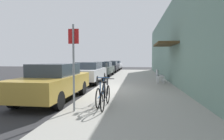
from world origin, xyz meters
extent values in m
plane|color=#2D2D30|center=(0.00, 0.00, 0.00)|extent=(60.00, 60.00, 0.00)
cube|color=#9E9B93|center=(2.25, 2.00, 0.06)|extent=(4.50, 32.00, 0.12)
cube|color=gray|center=(4.65, 2.00, 2.75)|extent=(0.30, 32.00, 5.51)
cube|color=#4C381E|center=(3.95, 1.99, 2.60)|extent=(1.10, 2.80, 0.12)
cube|color=#A58433|center=(-1.10, -2.34, 0.67)|extent=(1.80, 4.40, 0.69)
cube|color=#333D47|center=(-1.10, -2.19, 1.26)|extent=(1.48, 2.11, 0.49)
cylinder|color=black|center=(-0.31, -0.98, 0.32)|extent=(0.22, 0.64, 0.64)
cylinder|color=black|center=(-1.89, -0.98, 0.32)|extent=(0.22, 0.64, 0.64)
cylinder|color=black|center=(-0.31, -3.71, 0.32)|extent=(0.22, 0.64, 0.64)
cylinder|color=black|center=(-1.89, -3.71, 0.32)|extent=(0.22, 0.64, 0.64)
cube|color=#B7B7BC|center=(-1.10, 3.23, 0.66)|extent=(1.80, 4.40, 0.68)
cube|color=#333D47|center=(-1.10, 3.38, 1.24)|extent=(1.48, 2.11, 0.47)
cylinder|color=black|center=(-0.31, 4.59, 0.32)|extent=(0.22, 0.64, 0.64)
cylinder|color=black|center=(-1.89, 4.59, 0.32)|extent=(0.22, 0.64, 0.64)
cylinder|color=black|center=(-0.31, 1.86, 0.32)|extent=(0.22, 0.64, 0.64)
cylinder|color=black|center=(-1.89, 1.86, 0.32)|extent=(0.22, 0.64, 0.64)
cube|color=#47514C|center=(-1.10, 8.84, 0.64)|extent=(1.80, 4.40, 0.64)
cube|color=#333D47|center=(-1.10, 8.99, 1.19)|extent=(1.48, 2.11, 0.48)
cylinder|color=black|center=(-0.31, 10.20, 0.32)|extent=(0.22, 0.64, 0.64)
cylinder|color=black|center=(-1.89, 10.20, 0.32)|extent=(0.22, 0.64, 0.64)
cylinder|color=black|center=(-0.31, 7.48, 0.32)|extent=(0.22, 0.64, 0.64)
cylinder|color=black|center=(-1.89, 7.48, 0.32)|extent=(0.22, 0.64, 0.64)
cube|color=black|center=(-1.10, 14.44, 0.62)|extent=(1.80, 4.40, 0.59)
cube|color=#333D47|center=(-1.10, 14.59, 1.17)|extent=(1.48, 2.11, 0.51)
cylinder|color=black|center=(-0.31, 15.80, 0.32)|extent=(0.22, 0.64, 0.64)
cylinder|color=black|center=(-1.89, 15.80, 0.32)|extent=(0.22, 0.64, 0.64)
cylinder|color=black|center=(-0.31, 13.07, 0.32)|extent=(0.22, 0.64, 0.64)
cylinder|color=black|center=(-1.89, 13.07, 0.32)|extent=(0.22, 0.64, 0.64)
cube|color=silver|center=(-1.10, 19.87, 0.66)|extent=(1.80, 4.40, 0.69)
cube|color=#333D47|center=(-1.10, 20.02, 1.23)|extent=(1.48, 2.11, 0.43)
cylinder|color=black|center=(-0.31, 21.24, 0.32)|extent=(0.22, 0.64, 0.64)
cylinder|color=black|center=(-1.89, 21.24, 0.32)|extent=(0.22, 0.64, 0.64)
cylinder|color=black|center=(-0.31, 18.51, 0.32)|extent=(0.22, 0.64, 0.64)
cylinder|color=black|center=(-1.89, 18.51, 0.32)|extent=(0.22, 0.64, 0.64)
cylinder|color=slate|center=(0.45, 1.61, 0.67)|extent=(0.07, 0.07, 1.10)
cube|color=#383D42|center=(0.45, 1.61, 1.33)|extent=(0.12, 0.10, 0.22)
cylinder|color=gray|center=(0.40, -4.17, 1.42)|extent=(0.06, 0.06, 2.60)
cube|color=red|center=(0.40, -4.15, 2.37)|extent=(0.32, 0.02, 0.44)
torus|color=black|center=(1.27, -3.08, 0.45)|extent=(0.04, 0.66, 0.66)
torus|color=black|center=(1.27, -4.13, 0.45)|extent=(0.04, 0.66, 0.66)
cylinder|color=black|center=(1.27, -3.61, 0.45)|extent=(0.04, 1.05, 0.04)
cylinder|color=black|center=(1.27, -3.76, 0.70)|extent=(0.04, 0.04, 0.50)
cube|color=black|center=(1.27, -3.76, 0.97)|extent=(0.10, 0.20, 0.06)
cylinder|color=black|center=(1.27, -3.13, 0.73)|extent=(0.03, 0.03, 0.56)
cylinder|color=black|center=(1.27, -3.13, 1.01)|extent=(0.46, 0.03, 0.03)
torus|color=black|center=(1.05, -2.71, 0.45)|extent=(0.04, 0.66, 0.66)
torus|color=black|center=(1.05, -3.76, 0.45)|extent=(0.04, 0.66, 0.66)
cylinder|color=#1E4C8C|center=(1.05, -3.24, 0.45)|extent=(0.04, 1.05, 0.04)
cylinder|color=#1E4C8C|center=(1.05, -3.39, 0.70)|extent=(0.04, 0.04, 0.50)
cube|color=black|center=(1.05, -3.39, 0.97)|extent=(0.10, 0.20, 0.06)
cylinder|color=#1E4C8C|center=(1.05, -2.76, 0.73)|extent=(0.03, 0.03, 0.56)
cylinder|color=#1E4C8C|center=(1.05, -2.76, 1.01)|extent=(0.46, 0.03, 0.03)
cylinder|color=silver|center=(4.09, 2.89, 0.34)|extent=(0.04, 0.04, 0.45)
cylinder|color=silver|center=(3.97, 2.53, 0.34)|extent=(0.04, 0.04, 0.45)
cylinder|color=silver|center=(3.73, 3.01, 0.34)|extent=(0.04, 0.04, 0.45)
cylinder|color=silver|center=(3.61, 2.65, 0.34)|extent=(0.04, 0.04, 0.45)
cube|color=silver|center=(3.85, 2.77, 0.59)|extent=(0.56, 0.56, 0.03)
cube|color=silver|center=(3.65, 2.83, 0.79)|extent=(0.17, 0.43, 0.40)
cylinder|color=silver|center=(4.03, 3.72, 0.34)|extent=(0.04, 0.04, 0.45)
cylinder|color=silver|center=(4.04, 3.34, 0.34)|extent=(0.04, 0.04, 0.45)
cylinder|color=silver|center=(3.65, 3.72, 0.34)|extent=(0.04, 0.04, 0.45)
cylinder|color=silver|center=(3.66, 3.34, 0.34)|extent=(0.04, 0.04, 0.45)
cube|color=silver|center=(3.85, 3.53, 0.59)|extent=(0.44, 0.44, 0.03)
cube|color=silver|center=(3.64, 3.53, 0.79)|extent=(0.03, 0.44, 0.40)
camera|label=1|loc=(2.26, -9.41, 1.69)|focal=29.30mm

